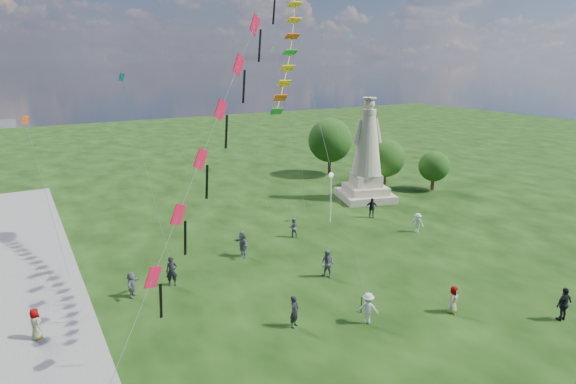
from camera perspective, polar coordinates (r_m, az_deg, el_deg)
waterfront at (r=26.75m, az=-29.81°, el=-15.26°), size 200.00×200.00×1.51m
statue at (r=44.75m, az=9.31°, el=3.54°), size 5.76×5.76×9.38m
lamppost at (r=38.01m, az=5.11°, el=0.63°), size 0.38×0.38×4.10m
tree_row at (r=51.69m, az=8.32°, el=5.13°), size 9.19×14.35×6.35m
person_0 at (r=24.14m, az=0.77°, el=-13.97°), size 0.72×0.66×1.66m
person_1 at (r=29.09m, az=4.72°, el=-8.50°), size 0.85×1.01×1.77m
person_2 at (r=24.76m, az=9.45°, el=-13.44°), size 1.15×1.09×1.62m
person_3 at (r=28.24m, az=29.89°, el=-11.44°), size 1.08×0.60×1.78m
person_4 at (r=26.77m, az=18.99°, el=-11.96°), size 0.84×0.70×1.47m
person_5 at (r=28.23m, az=-18.04°, el=-10.37°), size 1.23×1.48×1.49m
person_6 at (r=28.85m, az=-13.62°, el=-9.13°), size 0.74×0.59×1.77m
person_7 at (r=35.39m, az=0.63°, el=-4.23°), size 0.83×0.71×1.46m
person_8 at (r=37.68m, az=15.09°, el=-3.52°), size 0.91×1.08×1.48m
person_9 at (r=40.17m, az=9.88°, el=-1.86°), size 1.10×0.99×1.69m
person_10 at (r=25.94m, az=-27.71°, el=-13.85°), size 0.63×0.84×1.52m
person_11 at (r=32.09m, az=-5.41°, el=-6.13°), size 0.85×1.71×1.78m
red_kite_train at (r=20.71m, az=-8.13°, el=8.68°), size 11.93×9.35×16.57m
small_kites at (r=40.90m, az=-6.10°, el=17.90°), size 27.83×15.85×28.75m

